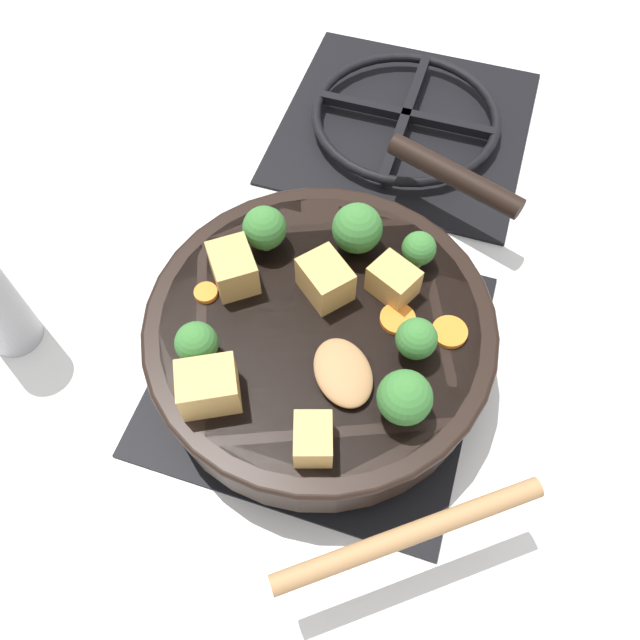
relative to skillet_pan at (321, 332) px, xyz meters
name	(u,v)px	position (x,y,z in m)	size (l,w,h in m)	color
ground_plane	(320,362)	(0.00, 0.00, -0.06)	(2.40, 2.40, 0.00)	silver
front_burner_grate	(320,357)	(0.00, 0.00, -0.05)	(0.31, 0.31, 0.03)	black
rear_burner_grate	(405,120)	(0.00, 0.36, -0.05)	(0.31, 0.31, 0.03)	black
skillet_pan	(321,332)	(0.00, 0.00, 0.00)	(0.33, 0.42, 0.06)	black
wooden_spoon	(377,455)	(0.08, -0.11, 0.03)	(0.22, 0.23, 0.02)	#A87A4C
tofu_cube_center_large	(393,281)	(0.05, 0.05, 0.04)	(0.04, 0.03, 0.03)	tan
tofu_cube_near_handle	(325,279)	(-0.01, 0.03, 0.04)	(0.05, 0.04, 0.04)	tan
tofu_cube_east_chunk	(233,268)	(-0.09, 0.02, 0.04)	(0.05, 0.04, 0.04)	tan
tofu_cube_west_chunk	(313,439)	(0.03, -0.12, 0.04)	(0.04, 0.03, 0.03)	tan
tofu_cube_back_piece	(208,387)	(-0.06, -0.10, 0.05)	(0.05, 0.04, 0.04)	tan
broccoli_floret_near_spoon	(416,339)	(0.09, -0.01, 0.05)	(0.04, 0.04, 0.04)	#709956
broccoli_floret_center_top	(197,343)	(-0.09, -0.07, 0.05)	(0.04, 0.04, 0.04)	#709956
broccoli_floret_east_rim	(405,398)	(0.09, -0.07, 0.05)	(0.05, 0.05, 0.05)	#709956
broccoli_floret_west_rim	(265,228)	(-0.08, 0.06, 0.05)	(0.04, 0.04, 0.05)	#709956
broccoli_floret_north_edge	(419,249)	(0.07, 0.09, 0.05)	(0.03, 0.03, 0.04)	#709956
broccoli_floret_south_cluster	(357,229)	(0.01, 0.09, 0.06)	(0.05, 0.05, 0.05)	#709956
carrot_slice_orange_thin	(206,293)	(-0.11, -0.01, 0.03)	(0.02, 0.02, 0.01)	orange
carrot_slice_near_center	(449,332)	(0.11, 0.02, 0.03)	(0.03, 0.03, 0.01)	orange
carrot_slice_edge_slice	(356,220)	(0.00, 0.12, 0.03)	(0.03, 0.03, 0.01)	orange
carrot_slice_under_broccoli	(398,319)	(0.07, 0.02, 0.03)	(0.03, 0.03, 0.01)	orange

